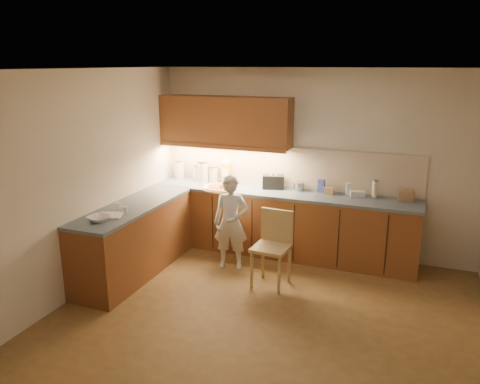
# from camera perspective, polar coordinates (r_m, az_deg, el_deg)

# --- Properties ---
(room) EXTENTS (4.54, 4.50, 2.62)m
(room) POSITION_cam_1_polar(r_m,az_deg,el_deg) (4.69, 3.83, 3.38)
(room) COLOR brown
(room) RESTS_ON ground
(l_counter) EXTENTS (3.77, 2.62, 0.92)m
(l_counter) POSITION_cam_1_polar(r_m,az_deg,el_deg) (6.46, -0.87, -4.40)
(l_counter) COLOR brown
(l_counter) RESTS_ON ground
(backsplash) EXTENTS (3.75, 0.02, 0.58)m
(backsplash) POSITION_cam_1_polar(r_m,az_deg,el_deg) (6.76, 5.78, 3.02)
(backsplash) COLOR beige
(backsplash) RESTS_ON l_counter
(upper_cabinets) EXTENTS (1.95, 0.36, 0.73)m
(upper_cabinets) POSITION_cam_1_polar(r_m,az_deg,el_deg) (6.79, -1.86, 8.62)
(upper_cabinets) COLOR brown
(upper_cabinets) RESTS_ON ground
(pizza_on_board) EXTENTS (0.49, 0.49, 0.20)m
(pizza_on_board) POSITION_cam_1_polar(r_m,az_deg,el_deg) (6.66, -2.55, 0.53)
(pizza_on_board) COLOR tan
(pizza_on_board) RESTS_ON l_counter
(child) EXTENTS (0.51, 0.39, 1.26)m
(child) POSITION_cam_1_polar(r_m,az_deg,el_deg) (6.17, -1.10, -3.73)
(child) COLOR silver
(child) RESTS_ON ground
(wooden_chair) EXTENTS (0.45, 0.45, 0.93)m
(wooden_chair) POSITION_cam_1_polar(r_m,az_deg,el_deg) (5.77, 4.09, -6.13)
(wooden_chair) COLOR tan
(wooden_chair) RESTS_ON ground
(mixing_bowl) EXTENTS (0.29, 0.29, 0.06)m
(mixing_bowl) POSITION_cam_1_polar(r_m,az_deg,el_deg) (5.55, -16.80, -3.12)
(mixing_bowl) COLOR white
(mixing_bowl) RESTS_ON l_counter
(canister_a) EXTENTS (0.15, 0.15, 0.30)m
(canister_a) POSITION_cam_1_polar(r_m,az_deg,el_deg) (7.28, -7.42, 2.76)
(canister_a) COLOR silver
(canister_a) RESTS_ON l_counter
(canister_b) EXTENTS (0.14, 0.14, 0.25)m
(canister_b) POSITION_cam_1_polar(r_m,az_deg,el_deg) (7.17, -5.21, 2.43)
(canister_b) COLOR silver
(canister_b) RESTS_ON l_counter
(canister_c) EXTENTS (0.17, 0.17, 0.32)m
(canister_c) POSITION_cam_1_polar(r_m,az_deg,el_deg) (7.07, -4.56, 2.55)
(canister_c) COLOR beige
(canister_c) RESTS_ON l_counter
(canister_d) EXTENTS (0.15, 0.15, 0.24)m
(canister_d) POSITION_cam_1_polar(r_m,az_deg,el_deg) (7.08, -3.29, 2.26)
(canister_d) COLOR beige
(canister_d) RESTS_ON l_counter
(oil_jug) EXTENTS (0.13, 0.10, 0.36)m
(oil_jug) POSITION_cam_1_polar(r_m,az_deg,el_deg) (7.00, -1.72, 2.47)
(oil_jug) COLOR gold
(oil_jug) RESTS_ON l_counter
(toaster) EXTENTS (0.34, 0.25, 0.20)m
(toaster) POSITION_cam_1_polar(r_m,az_deg,el_deg) (6.69, 4.09, 1.25)
(toaster) COLOR black
(toaster) RESTS_ON l_counter
(steel_pot) EXTENTS (0.16, 0.16, 0.12)m
(steel_pot) POSITION_cam_1_polar(r_m,az_deg,el_deg) (6.63, 7.20, 0.71)
(steel_pot) COLOR #A4A4A9
(steel_pot) RESTS_ON l_counter
(blue_box) EXTENTS (0.10, 0.07, 0.18)m
(blue_box) POSITION_cam_1_polar(r_m,az_deg,el_deg) (6.58, 9.89, 0.75)
(blue_box) COLOR #34479D
(blue_box) RESTS_ON l_counter
(card_box_a) EXTENTS (0.14, 0.11, 0.10)m
(card_box_a) POSITION_cam_1_polar(r_m,az_deg,el_deg) (6.52, 10.84, 0.18)
(card_box_a) COLOR #9E7F55
(card_box_a) RESTS_ON l_counter
(white_bottle) EXTENTS (0.07, 0.07, 0.16)m
(white_bottle) POSITION_cam_1_polar(r_m,az_deg,el_deg) (6.52, 13.05, 0.36)
(white_bottle) COLOR white
(white_bottle) RESTS_ON l_counter
(flat_pack) EXTENTS (0.22, 0.18, 0.08)m
(flat_pack) POSITION_cam_1_polar(r_m,az_deg,el_deg) (6.49, 14.14, -0.17)
(flat_pack) COLOR silver
(flat_pack) RESTS_ON l_counter
(tall_jar) EXTENTS (0.08, 0.08, 0.24)m
(tall_jar) POSITION_cam_1_polar(r_m,az_deg,el_deg) (6.46, 16.11, 0.37)
(tall_jar) COLOR white
(tall_jar) RESTS_ON l_counter
(card_box_b) EXTENTS (0.21, 0.17, 0.15)m
(card_box_b) POSITION_cam_1_polar(r_m,az_deg,el_deg) (6.44, 19.60, -0.40)
(card_box_b) COLOR #9E7955
(card_box_b) RESTS_ON l_counter
(dough_cloth) EXTENTS (0.34, 0.31, 0.02)m
(dough_cloth) POSITION_cam_1_polar(r_m,az_deg,el_deg) (5.70, -15.61, -2.75)
(dough_cloth) COLOR white
(dough_cloth) RESTS_ON l_counter
(spice_jar_a) EXTENTS (0.06, 0.06, 0.07)m
(spice_jar_a) POSITION_cam_1_polar(r_m,az_deg,el_deg) (5.96, -14.66, -1.64)
(spice_jar_a) COLOR silver
(spice_jar_a) RESTS_ON l_counter
(spice_jar_b) EXTENTS (0.07, 0.07, 0.07)m
(spice_jar_b) POSITION_cam_1_polar(r_m,az_deg,el_deg) (5.78, -13.77, -2.09)
(spice_jar_b) COLOR white
(spice_jar_b) RESTS_ON l_counter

